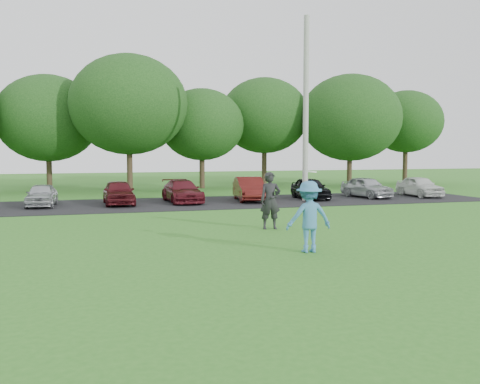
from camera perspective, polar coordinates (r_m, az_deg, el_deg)
name	(u,v)px	position (r m, az deg, el deg)	size (l,w,h in m)	color
ground	(278,252)	(14.08, 4.04, -6.38)	(100.00, 100.00, 0.00)	#2E7020
parking_lot	(186,203)	(26.53, -5.79, -1.19)	(32.00, 6.50, 0.03)	black
utility_pole	(306,109)	(27.73, 7.03, 8.73)	(0.28, 0.28, 9.39)	#A6A6A1
frisbee_player	(309,217)	(13.98, 7.36, -2.62)	(1.24, 0.76, 2.12)	teal
camera_bystander	(270,201)	(17.91, 3.26, -0.92)	(0.75, 0.54, 1.92)	black
parked_cars	(177,191)	(26.57, -6.78, 0.10)	(28.28, 4.48, 1.25)	black
tree_row	(181,116)	(36.34, -6.34, 8.08)	(42.39, 9.85, 8.64)	#38281C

